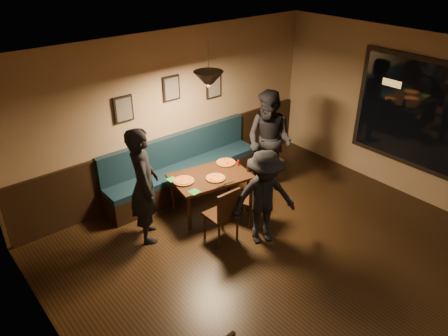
% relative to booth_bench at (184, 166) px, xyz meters
% --- Properties ---
extents(floor, '(7.00, 7.00, 0.00)m').
position_rel_booth_bench_xyz_m(floor, '(0.00, -3.20, -0.50)').
color(floor, black).
rests_on(floor, ground).
extents(ceiling, '(7.00, 7.00, 0.00)m').
position_rel_booth_bench_xyz_m(ceiling, '(0.00, -3.20, 2.30)').
color(ceiling, silver).
rests_on(ceiling, ground).
extents(wall_back, '(6.00, 0.00, 6.00)m').
position_rel_booth_bench_xyz_m(wall_back, '(0.00, 0.30, 0.90)').
color(wall_back, '#8C704F').
rests_on(wall_back, ground).
extents(wall_left, '(0.00, 7.00, 7.00)m').
position_rel_booth_bench_xyz_m(wall_left, '(-3.00, -3.20, 0.90)').
color(wall_left, '#8C704F').
rests_on(wall_left, ground).
extents(wainscot, '(5.88, 0.06, 1.00)m').
position_rel_booth_bench_xyz_m(wainscot, '(0.00, 0.27, 0.00)').
color(wainscot, black).
rests_on(wainscot, ground).
extents(booth_bench, '(3.00, 0.60, 1.00)m').
position_rel_booth_bench_xyz_m(booth_bench, '(0.00, 0.00, 0.00)').
color(booth_bench, '#0F232D').
rests_on(booth_bench, ground).
extents(window_frame, '(0.06, 2.56, 1.86)m').
position_rel_booth_bench_xyz_m(window_frame, '(2.96, -2.70, 1.00)').
color(window_frame, black).
rests_on(window_frame, wall_right).
extents(window_glass, '(0.00, 2.40, 2.40)m').
position_rel_booth_bench_xyz_m(window_glass, '(2.93, -2.70, 1.00)').
color(window_glass, black).
rests_on(window_glass, wall_right).
extents(picture_left, '(0.32, 0.04, 0.42)m').
position_rel_booth_bench_xyz_m(picture_left, '(-0.90, 0.27, 1.20)').
color(picture_left, black).
rests_on(picture_left, wall_back).
extents(picture_center, '(0.32, 0.04, 0.42)m').
position_rel_booth_bench_xyz_m(picture_center, '(0.00, 0.27, 1.35)').
color(picture_center, black).
rests_on(picture_center, wall_back).
extents(picture_right, '(0.32, 0.04, 0.42)m').
position_rel_booth_bench_xyz_m(picture_right, '(0.90, 0.27, 1.20)').
color(picture_right, black).
rests_on(picture_right, wall_back).
extents(pendant_lamp, '(0.44, 0.44, 0.25)m').
position_rel_booth_bench_xyz_m(pendant_lamp, '(-0.04, -0.81, 1.75)').
color(pendant_lamp, black).
rests_on(pendant_lamp, ceiling).
extents(dining_table, '(1.36, 1.01, 0.67)m').
position_rel_booth_bench_xyz_m(dining_table, '(-0.04, -0.81, -0.17)').
color(dining_table, black).
rests_on(dining_table, floor).
extents(chair_near_left, '(0.41, 0.41, 0.92)m').
position_rel_booth_bench_xyz_m(chair_near_left, '(-0.41, -1.52, -0.04)').
color(chair_near_left, black).
rests_on(chair_near_left, floor).
extents(chair_near_right, '(0.49, 0.49, 0.87)m').
position_rel_booth_bench_xyz_m(chair_near_right, '(0.22, -1.39, -0.06)').
color(chair_near_right, black).
rests_on(chair_near_right, floor).
extents(diner_left, '(0.66, 0.78, 1.81)m').
position_rel_booth_bench_xyz_m(diner_left, '(-1.22, -0.76, 0.40)').
color(diner_left, black).
rests_on(diner_left, floor).
extents(diner_right, '(0.89, 1.03, 1.81)m').
position_rel_booth_bench_xyz_m(diner_right, '(1.26, -0.83, 0.41)').
color(diner_right, black).
rests_on(diner_right, floor).
extents(diner_front, '(1.10, 0.87, 1.49)m').
position_rel_booth_bench_xyz_m(diner_front, '(0.06, -1.94, 0.25)').
color(diner_front, black).
rests_on(diner_front, floor).
extents(pizza_a, '(0.35, 0.35, 0.04)m').
position_rel_booth_bench_xyz_m(pizza_a, '(-0.49, -0.70, 0.18)').
color(pizza_a, '#BF6524').
rests_on(pizza_a, dining_table).
extents(pizza_b, '(0.38, 0.38, 0.04)m').
position_rel_booth_bench_xyz_m(pizza_b, '(-0.04, -0.95, 0.18)').
color(pizza_b, gold).
rests_on(pizza_b, dining_table).
extents(pizza_c, '(0.43, 0.43, 0.04)m').
position_rel_booth_bench_xyz_m(pizza_c, '(0.42, -0.65, 0.18)').
color(pizza_c, gold).
rests_on(pizza_c, dining_table).
extents(soda_glass, '(0.08, 0.08, 0.16)m').
position_rel_booth_bench_xyz_m(soda_glass, '(0.55, -1.09, 0.24)').
color(soda_glass, black).
rests_on(soda_glass, dining_table).
extents(tabasco_bottle, '(0.03, 0.03, 0.12)m').
position_rel_booth_bench_xyz_m(tabasco_bottle, '(0.53, -0.84, 0.23)').
color(tabasco_bottle, maroon).
rests_on(tabasco_bottle, dining_table).
extents(napkin_a, '(0.15, 0.15, 0.01)m').
position_rel_booth_bench_xyz_m(napkin_a, '(-0.59, -0.52, 0.17)').
color(napkin_a, '#217F26').
rests_on(napkin_a, dining_table).
extents(napkin_b, '(0.17, 0.17, 0.01)m').
position_rel_booth_bench_xyz_m(napkin_b, '(-0.54, -1.05, 0.17)').
color(napkin_b, '#1E7225').
rests_on(napkin_b, dining_table).
extents(cutlery_set, '(0.19, 0.05, 0.00)m').
position_rel_booth_bench_xyz_m(cutlery_set, '(-0.05, -1.18, 0.17)').
color(cutlery_set, '#BCBCC1').
rests_on(cutlery_set, dining_table).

